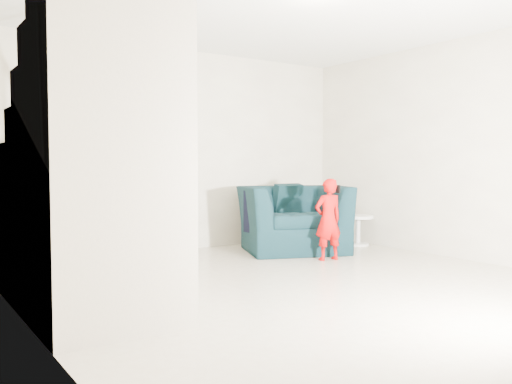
# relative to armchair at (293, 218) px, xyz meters

# --- Properties ---
(floor) EXTENTS (5.50, 5.50, 0.00)m
(floor) POSITION_rel_armchair_xyz_m (-1.18, -1.83, -0.44)
(floor) COLOR tan
(floor) RESTS_ON ground
(back_wall) EXTENTS (5.00, 0.00, 5.00)m
(back_wall) POSITION_rel_armchair_xyz_m (-1.18, 0.92, 0.91)
(back_wall) COLOR #B0A38F
(back_wall) RESTS_ON floor
(left_wall) EXTENTS (0.00, 5.50, 5.50)m
(left_wall) POSITION_rel_armchair_xyz_m (-3.68, -1.83, 0.91)
(left_wall) COLOR #B0A38F
(left_wall) RESTS_ON floor
(right_wall) EXTENTS (0.00, 5.50, 5.50)m
(right_wall) POSITION_rel_armchair_xyz_m (1.32, -1.83, 0.91)
(right_wall) COLOR #B0A38F
(right_wall) RESTS_ON floor
(armchair) EXTENTS (1.68, 1.58, 0.87)m
(armchair) POSITION_rel_armchair_xyz_m (0.00, 0.00, 0.00)
(armchair) COLOR black
(armchair) RESTS_ON floor
(toddler) EXTENTS (0.39, 0.29, 0.99)m
(toddler) POSITION_rel_armchair_xyz_m (-0.09, -0.79, 0.06)
(toddler) COLOR #990405
(toddler) RESTS_ON floor
(side_table) EXTENTS (0.43, 0.43, 0.43)m
(side_table) POSITION_rel_armchair_xyz_m (1.07, -0.14, -0.15)
(side_table) COLOR silver
(side_table) RESTS_ON floor
(staircase) EXTENTS (1.02, 3.03, 3.62)m
(staircase) POSITION_rel_armchair_xyz_m (-3.18, -1.27, 0.51)
(staircase) COLOR #ADA089
(staircase) RESTS_ON floor
(cushion) EXTENTS (0.43, 0.21, 0.43)m
(cushion) POSITION_rel_armchair_xyz_m (0.16, 0.34, 0.24)
(cushion) COLOR black
(cushion) RESTS_ON armchair
(throw) EXTENTS (0.05, 0.49, 0.54)m
(throw) POSITION_rel_armchair_xyz_m (-0.62, -0.00, 0.11)
(throw) COLOR black
(throw) RESTS_ON armchair
(phone) EXTENTS (0.03, 0.05, 0.10)m
(phone) POSITION_rel_armchair_xyz_m (0.04, -0.83, 0.43)
(phone) COLOR black
(phone) RESTS_ON toddler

